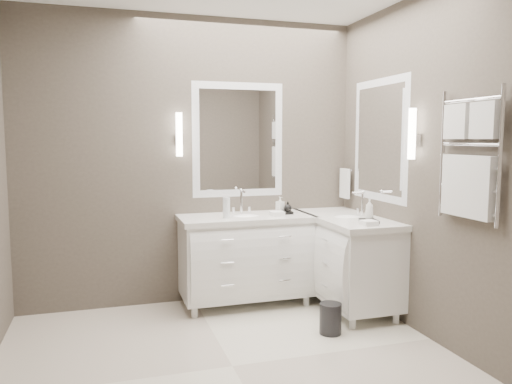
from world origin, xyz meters
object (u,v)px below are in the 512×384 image
object	(u,v)px
vanity_right	(346,255)
waste_bin	(330,318)
vanity_back	(246,254)
towel_ladder	(469,164)

from	to	relation	value
vanity_right	waste_bin	world-z (taller)	vanity_right
vanity_right	waste_bin	distance (m)	0.80
waste_bin	vanity_right	bearing A→B (deg)	53.21
vanity_right	vanity_back	bearing A→B (deg)	159.62
vanity_right	waste_bin	bearing A→B (deg)	-126.79
vanity_back	vanity_right	xyz separation A→B (m)	(0.88, -0.33, 0.00)
vanity_back	vanity_right	bearing A→B (deg)	-20.38
vanity_back	vanity_right	distance (m)	0.93
vanity_right	waste_bin	size ratio (longest dim) A/B	4.99
vanity_back	towel_ladder	xyz separation A→B (m)	(1.10, -1.63, 0.91)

